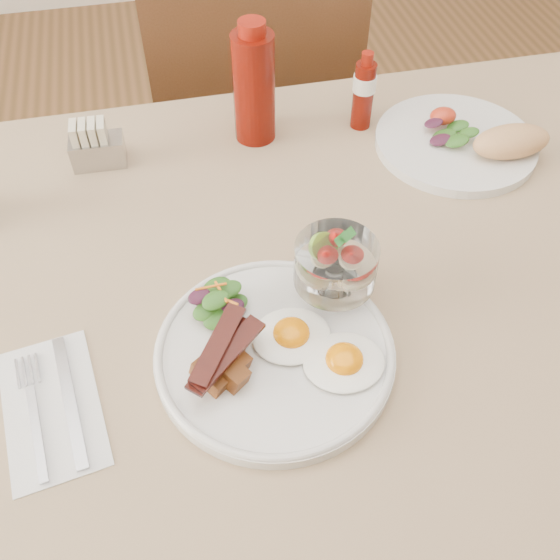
# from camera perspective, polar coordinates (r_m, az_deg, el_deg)

# --- Properties ---
(table) EXTENTS (1.33, 0.88, 0.75)m
(table) POSITION_cam_1_polar(r_m,az_deg,el_deg) (0.90, 5.22, -2.57)
(table) COLOR #55311A
(table) RESTS_ON ground
(chair_far) EXTENTS (0.42, 0.42, 0.93)m
(chair_far) POSITION_cam_1_polar(r_m,az_deg,el_deg) (1.47, -2.63, 14.09)
(chair_far) COLOR #55311A
(chair_far) RESTS_ON ground
(main_plate) EXTENTS (0.28, 0.28, 0.02)m
(main_plate) POSITION_cam_1_polar(r_m,az_deg,el_deg) (0.73, -0.49, -6.71)
(main_plate) COLOR silver
(main_plate) RESTS_ON table
(fried_eggs) EXTENTS (0.15, 0.14, 0.03)m
(fried_eggs) POSITION_cam_1_polar(r_m,az_deg,el_deg) (0.72, 3.43, -6.17)
(fried_eggs) COLOR white
(fried_eggs) RESTS_ON main_plate
(bacon_potato_pile) EXTENTS (0.10, 0.10, 0.04)m
(bacon_potato_pile) POSITION_cam_1_polar(r_m,az_deg,el_deg) (0.69, -5.09, -7.21)
(bacon_potato_pile) COLOR brown
(bacon_potato_pile) RESTS_ON main_plate
(side_salad) EXTENTS (0.08, 0.08, 0.04)m
(side_salad) POSITION_cam_1_polar(r_m,az_deg,el_deg) (0.75, -5.67, -2.13)
(side_salad) COLOR #245216
(side_salad) RESTS_ON main_plate
(fruit_cup) EXTENTS (0.10, 0.10, 0.10)m
(fruit_cup) POSITION_cam_1_polar(r_m,az_deg,el_deg) (0.74, 5.09, 1.43)
(fruit_cup) COLOR white
(fruit_cup) RESTS_ON main_plate
(second_plate) EXTENTS (0.26, 0.25, 0.06)m
(second_plate) POSITION_cam_1_polar(r_m,az_deg,el_deg) (1.05, 16.85, 12.06)
(second_plate) COLOR silver
(second_plate) RESTS_ON table
(ketchup_bottle) EXTENTS (0.08, 0.08, 0.19)m
(ketchup_bottle) POSITION_cam_1_polar(r_m,az_deg,el_deg) (0.99, -2.41, 17.29)
(ketchup_bottle) COLOR #5C0D05
(ketchup_bottle) RESTS_ON table
(hot_sauce_bottle) EXTENTS (0.04, 0.04, 0.13)m
(hot_sauce_bottle) POSITION_cam_1_polar(r_m,az_deg,el_deg) (1.04, 7.65, 16.69)
(hot_sauce_bottle) COLOR #5C0D05
(hot_sauce_bottle) RESTS_ON table
(sugar_caddy) EXTENTS (0.08, 0.05, 0.07)m
(sugar_caddy) POSITION_cam_1_polar(r_m,az_deg,el_deg) (1.01, -16.51, 11.60)
(sugar_caddy) COLOR #A9A8AD
(sugar_caddy) RESTS_ON table
(napkin_cutlery) EXTENTS (0.13, 0.20, 0.01)m
(napkin_cutlery) POSITION_cam_1_polar(r_m,az_deg,el_deg) (0.75, -20.04, -10.83)
(napkin_cutlery) COLOR silver
(napkin_cutlery) RESTS_ON table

